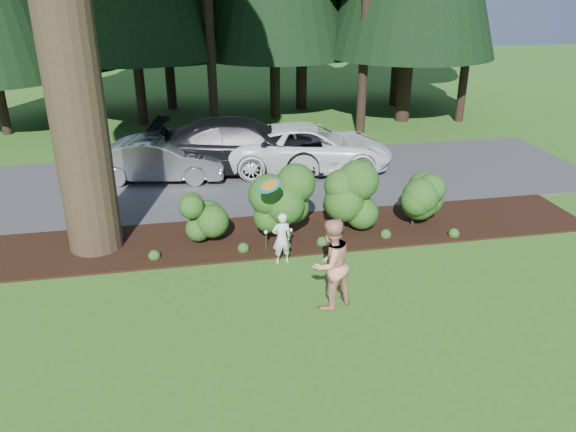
% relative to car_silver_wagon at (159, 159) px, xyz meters
% --- Properties ---
extents(ground, '(80.00, 80.00, 0.00)m').
position_rel_car_silver_wagon_xyz_m(ground, '(3.14, -8.05, -0.71)').
color(ground, '#2E641C').
rests_on(ground, ground).
extents(mulch_bed, '(16.00, 2.50, 0.05)m').
position_rel_car_silver_wagon_xyz_m(mulch_bed, '(3.14, -4.80, -0.68)').
color(mulch_bed, black).
rests_on(mulch_bed, ground).
extents(driveway, '(22.00, 6.00, 0.03)m').
position_rel_car_silver_wagon_xyz_m(driveway, '(3.14, -0.55, -0.69)').
color(driveway, '#38383A').
rests_on(driveway, ground).
extents(shrub_row, '(6.53, 1.60, 1.61)m').
position_rel_car_silver_wagon_xyz_m(shrub_row, '(3.91, -4.92, 0.10)').
color(shrub_row, '#1E4816').
rests_on(shrub_row, ground).
extents(lily_cluster, '(0.69, 0.09, 0.57)m').
position_rel_car_silver_wagon_xyz_m(lily_cluster, '(2.84, -5.65, -0.21)').
color(lily_cluster, '#1E4816').
rests_on(lily_cluster, ground).
extents(car_silver_wagon, '(4.30, 2.09, 1.36)m').
position_rel_car_silver_wagon_xyz_m(car_silver_wagon, '(0.00, 0.00, 0.00)').
color(car_silver_wagon, '#B0B0B5').
rests_on(car_silver_wagon, driveway).
extents(car_white_suv, '(5.82, 3.30, 1.53)m').
position_rel_car_silver_wagon_xyz_m(car_white_suv, '(4.92, 0.11, 0.09)').
color(car_white_suv, white).
rests_on(car_white_suv, driveway).
extents(car_dark_suv, '(6.29, 3.34, 1.74)m').
position_rel_car_silver_wagon_xyz_m(car_dark_suv, '(2.79, 0.42, 0.19)').
color(car_dark_suv, black).
rests_on(car_dark_suv, driveway).
extents(child, '(0.48, 0.35, 1.24)m').
position_rel_car_silver_wagon_xyz_m(child, '(2.81, -6.25, -0.09)').
color(child, silver).
rests_on(child, ground).
extents(adult, '(1.14, 1.05, 1.88)m').
position_rel_car_silver_wagon_xyz_m(adult, '(3.41, -8.25, 0.23)').
color(adult, '#DB4C1D').
rests_on(adult, ground).
extents(frisbee, '(0.54, 0.54, 0.28)m').
position_rel_car_silver_wagon_xyz_m(frisbee, '(2.55, -6.24, 1.19)').
color(frisbee, '#187688').
rests_on(frisbee, ground).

